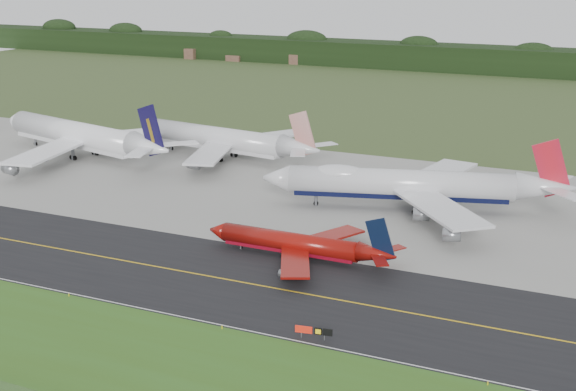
# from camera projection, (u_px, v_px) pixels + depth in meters

# --- Properties ---
(ground) EXTENTS (600.00, 600.00, 0.00)m
(ground) POSITION_uv_depth(u_px,v_px,m) (272.00, 277.00, 133.22)
(ground) COLOR #2E4721
(ground) RESTS_ON ground
(grass_verge) EXTENTS (400.00, 30.00, 0.01)m
(grass_verge) POSITION_uv_depth(u_px,v_px,m) (153.00, 371.00, 102.74)
(grass_verge) COLOR #355A1A
(grass_verge) RESTS_ON ground
(taxiway) EXTENTS (400.00, 32.00, 0.02)m
(taxiway) POSITION_uv_depth(u_px,v_px,m) (261.00, 286.00, 129.74)
(taxiway) COLOR black
(taxiway) RESTS_ON ground
(apron) EXTENTS (400.00, 78.00, 0.01)m
(apron) POSITION_uv_depth(u_px,v_px,m) (373.00, 198.00, 177.64)
(apron) COLOR gray
(apron) RESTS_ON ground
(taxiway_centreline) EXTENTS (400.00, 0.40, 0.00)m
(taxiway_centreline) POSITION_uv_depth(u_px,v_px,m) (261.00, 286.00, 129.73)
(taxiway_centreline) COLOR gold
(taxiway_centreline) RESTS_ON taxiway
(taxiway_edge_line) EXTENTS (400.00, 0.25, 0.00)m
(taxiway_edge_line) POSITION_uv_depth(u_px,v_px,m) (213.00, 323.00, 116.23)
(taxiway_edge_line) COLOR silver
(taxiway_edge_line) RESTS_ON taxiway
(horizon_treeline) EXTENTS (700.00, 25.00, 12.00)m
(horizon_treeline) POSITION_uv_depth(u_px,v_px,m) (531.00, 63.00, 370.12)
(horizon_treeline) COLOR black
(horizon_treeline) RESTS_ON ground
(jet_ba_747) EXTENTS (64.16, 52.01, 16.40)m
(jet_ba_747) POSITION_uv_depth(u_px,v_px,m) (412.00, 185.00, 167.84)
(jet_ba_747) COLOR silver
(jet_ba_747) RESTS_ON ground
(jet_red_737) EXTENTS (35.90, 29.39, 9.73)m
(jet_red_737) POSITION_uv_depth(u_px,v_px,m) (300.00, 244.00, 140.85)
(jet_red_737) COLOR maroon
(jet_red_737) RESTS_ON ground
(jet_navy_gold) EXTENTS (66.98, 57.22, 17.48)m
(jet_navy_gold) POSITION_uv_depth(u_px,v_px,m) (82.00, 136.00, 213.60)
(jet_navy_gold) COLOR white
(jet_navy_gold) RESTS_ON ground
(jet_star_tail) EXTENTS (58.67, 48.63, 15.48)m
(jet_star_tail) POSITION_uv_depth(u_px,v_px,m) (226.00, 140.00, 211.70)
(jet_star_tail) COLOR silver
(jet_star_tail) RESTS_ON ground
(taxiway_sign) EXTENTS (5.27, 1.07, 1.77)m
(taxiway_sign) POSITION_uv_depth(u_px,v_px,m) (313.00, 331.00, 111.09)
(taxiway_sign) COLOR slate
(taxiway_sign) RESTS_ON ground
(edge_marker_left) EXTENTS (0.16, 0.16, 0.50)m
(edge_marker_left) POSITION_uv_depth(u_px,v_px,m) (69.00, 295.00, 125.59)
(edge_marker_left) COLOR yellow
(edge_marker_left) RESTS_ON ground
(edge_marker_center) EXTENTS (0.16, 0.16, 0.50)m
(edge_marker_center) POSITION_uv_depth(u_px,v_px,m) (222.00, 327.00, 114.49)
(edge_marker_center) COLOR yellow
(edge_marker_center) RESTS_ON ground
(edge_marker_right) EXTENTS (0.16, 0.16, 0.50)m
(edge_marker_right) POSITION_uv_depth(u_px,v_px,m) (488.00, 383.00, 99.26)
(edge_marker_right) COLOR yellow
(edge_marker_right) RESTS_ON ground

